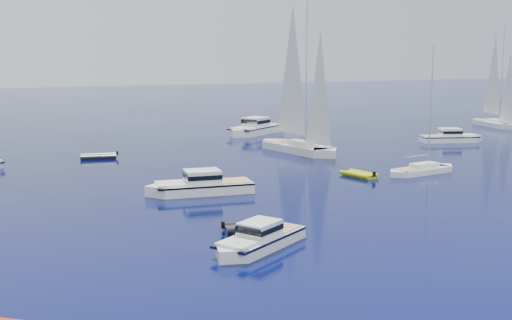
{
  "coord_description": "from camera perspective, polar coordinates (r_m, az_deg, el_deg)",
  "views": [
    {
      "loc": [
        -20.39,
        -26.18,
        11.3
      ],
      "look_at": [
        1.36,
        24.05,
        2.2
      ],
      "focal_mm": 45.19,
      "sensor_mm": 36.0,
      "label": 1
    }
  ],
  "objects": [
    {
      "name": "ground",
      "position": [
        35.05,
        13.91,
        -9.65
      ],
      "size": [
        400.0,
        400.0,
        0.0
      ],
      "primitive_type": "plane",
      "color": "#091056",
      "rests_on": "ground"
    },
    {
      "name": "sailboat_centre",
      "position": [
        63.28,
        14.45,
        -1.15
      ],
      "size": [
        8.77,
        3.57,
        12.53
      ],
      "primitive_type": null,
      "rotation": [
        0.0,
        0.0,
        4.88
      ],
      "color": "white",
      "rests_on": "ground"
    },
    {
      "name": "motor_cruiser_far_r",
      "position": [
        86.69,
        16.87,
        1.54
      ],
      "size": [
        9.03,
        5.11,
        2.27
      ],
      "primitive_type": null,
      "rotation": [
        0.0,
        0.0,
        4.41
      ],
      "color": "white",
      "rests_on": "ground"
    },
    {
      "name": "motor_cruiser_left",
      "position": [
        38.1,
        0.2,
        -7.81
      ],
      "size": [
        7.86,
        6.15,
        2.04
      ],
      "primitive_type": null,
      "rotation": [
        0.0,
        0.0,
        2.13
      ],
      "color": "silver",
      "rests_on": "ground"
    },
    {
      "name": "sailboat_sails_r",
      "position": [
        74.83,
        3.73,
        0.73
      ],
      "size": [
        6.24,
        13.69,
        19.49
      ],
      "primitive_type": null,
      "rotation": [
        0.0,
        0.0,
        3.36
      ],
      "color": "white",
      "rests_on": "ground"
    },
    {
      "name": "sailboat_sails_far",
      "position": [
        107.44,
        20.34,
        2.81
      ],
      "size": [
        4.7,
        11.47,
        16.38
      ],
      "primitive_type": null,
      "rotation": [
        0.0,
        0.0,
        2.98
      ],
      "color": "white",
      "rests_on": "ground"
    },
    {
      "name": "tender_grey_near",
      "position": [
        41.74,
        -0.6,
        -6.27
      ],
      "size": [
        3.7,
        2.31,
        0.95
      ],
      "primitive_type": null,
      "rotation": [
        0.0,
        0.0,
        4.6
      ],
      "color": "black",
      "rests_on": "ground"
    },
    {
      "name": "motor_cruiser_distant",
      "position": [
        91.14,
        -0.09,
        2.32
      ],
      "size": [
        11.5,
        9.44,
        3.03
      ],
      "primitive_type": null,
      "rotation": [
        0.0,
        0.0,
        2.17
      ],
      "color": "white",
      "rests_on": "ground"
    },
    {
      "name": "tender_grey_far",
      "position": [
        71.86,
        -13.77,
        0.12
      ],
      "size": [
        4.3,
        2.76,
        0.95
      ],
      "primitive_type": null,
      "rotation": [
        0.0,
        0.0,
        1.41
      ],
      "color": "black",
      "rests_on": "ground"
    },
    {
      "name": "tender_yellow",
      "position": [
        60.32,
        9.11,
        -1.48
      ],
      "size": [
        2.84,
        4.01,
        0.95
      ],
      "primitive_type": null,
      "rotation": [
        0.0,
        0.0,
        0.26
      ],
      "color": "#BDC50B",
      "rests_on": "ground"
    },
    {
      "name": "motor_cruiser_centre",
      "position": [
        52.77,
        -4.95,
        -2.96
      ],
      "size": [
        9.66,
        3.85,
        2.47
      ],
      "primitive_type": null,
      "rotation": [
        0.0,
        0.0,
        1.47
      ],
      "color": "white",
      "rests_on": "ground"
    }
  ]
}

